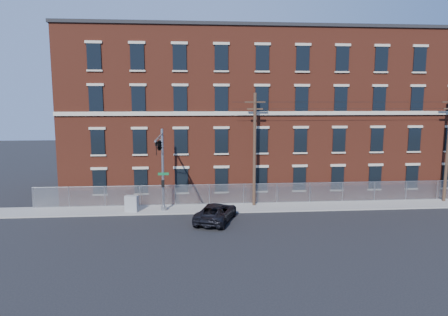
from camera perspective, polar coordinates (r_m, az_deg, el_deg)
name	(u,v)px	position (r m, az deg, el deg)	size (l,w,h in m)	color
ground	(239,226)	(30.84, 2.21, -9.66)	(140.00, 140.00, 0.00)	black
sidewalk	(364,205)	(38.69, 19.31, -6.33)	(65.00, 3.00, 0.12)	gray
mill_building	(333,113)	(45.83, 15.25, 6.27)	(55.30, 14.32, 16.30)	maroon
chain_link_fence	(359,191)	(39.61, 18.62, -4.48)	(59.06, 0.06, 1.85)	#A5A8AD
traffic_signal_mast	(160,153)	(31.67, -9.06, 0.72)	(0.90, 6.75, 7.00)	#9EA0A5
utility_pole_near	(255,148)	(35.43, 4.37, 1.50)	(1.80, 0.28, 10.00)	#422D21
utility_pole_mid	(448,146)	(42.19, 29.30, 1.54)	(1.80, 0.28, 10.00)	#422D21
pickup_truck	(216,212)	(31.76, -1.16, -7.75)	(2.43, 5.26, 1.46)	black
utility_cabinet	(132,204)	(34.96, -13.01, -6.35)	(1.09, 0.55, 1.36)	gray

